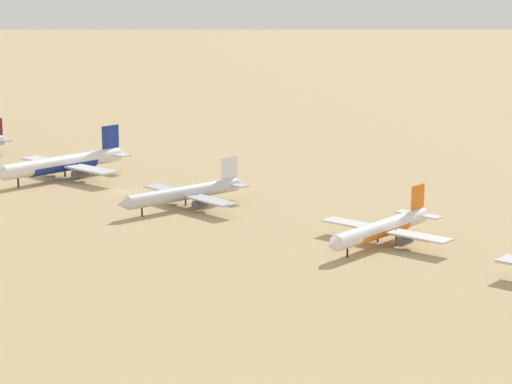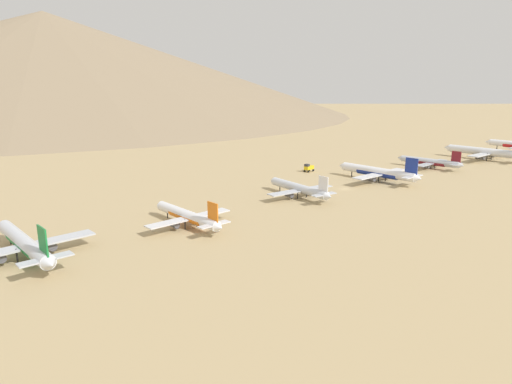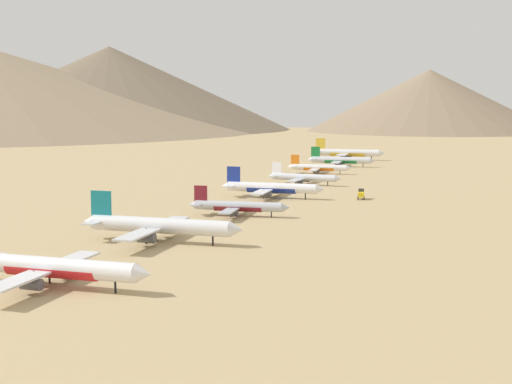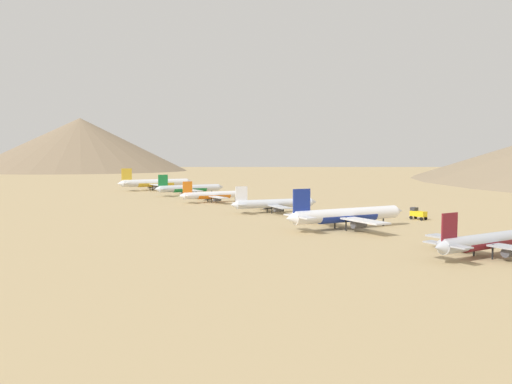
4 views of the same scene
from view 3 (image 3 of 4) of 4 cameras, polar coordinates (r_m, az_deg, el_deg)
ground_plane at (r=297.48m, az=2.30°, el=0.08°), size 1968.11×1968.11×0.00m
parked_jet_0 at (r=149.93m, az=-16.09°, el=-5.82°), size 43.25×35.31×12.48m
parked_jet_1 at (r=191.10m, az=-7.84°, el=-2.70°), size 45.93×37.52×13.27m
parked_jet_2 at (r=232.11m, az=-1.50°, el=-1.16°), size 33.62×27.59×9.78m
parked_jet_3 at (r=275.50m, az=1.19°, el=0.33°), size 41.12×33.61×11.88m
parked_jet_4 at (r=319.23m, az=3.78°, el=1.17°), size 34.43×27.95×9.93m
parked_jet_5 at (r=368.20m, az=5.02°, el=1.96°), size 33.35×27.30×9.66m
parked_jet_6 at (r=408.82m, az=6.76°, el=2.54°), size 38.82×31.79×11.25m
parked_jet_7 at (r=457.15m, az=7.29°, el=3.13°), size 46.75×38.20×13.51m
service_truck at (r=275.31m, az=8.41°, el=-0.14°), size 3.98×5.64×3.90m
desert_hill_1 at (r=912.47m, az=13.67°, el=7.14°), size 301.92×301.92×75.46m
desert_hill_4 at (r=963.94m, az=-11.59°, el=8.16°), size 473.27×473.27×107.84m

